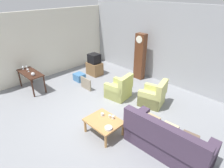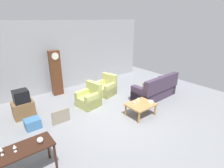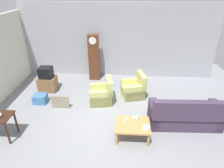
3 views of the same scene
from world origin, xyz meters
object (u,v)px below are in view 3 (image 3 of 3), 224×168
(armchair_olive_far, at_px, (134,89))
(grandfather_clock, at_px, (94,58))
(armchair_olive_near, at_px, (102,95))
(framed_picture_leaning, at_px, (60,102))
(coffee_table_wood, at_px, (133,126))
(storage_box_blue, at_px, (40,99))
(tv_stand_cabinet, at_px, (48,84))
(cup_blue_rimmed, at_px, (126,120))
(tv_crt, at_px, (46,72))
(bowl_white_stacked, at_px, (146,128))
(cup_white_porcelain, at_px, (137,118))
(couch_floral, at_px, (185,116))
(cup_cream_tall, at_px, (133,118))

(armchair_olive_far, relative_size, grandfather_clock, 0.48)
(armchair_olive_near, bearing_deg, framed_picture_leaning, -160.93)
(armchair_olive_far, xyz_separation_m, coffee_table_wood, (-0.11, -2.23, 0.07))
(storage_box_blue, bearing_deg, tv_stand_cabinet, 92.14)
(armchair_olive_near, relative_size, cup_blue_rimmed, 11.12)
(coffee_table_wood, bearing_deg, storage_box_blue, 154.53)
(tv_stand_cabinet, xyz_separation_m, tv_crt, (0.00, 0.00, 0.50))
(armchair_olive_near, height_order, armchair_olive_far, same)
(tv_stand_cabinet, bearing_deg, armchair_olive_near, -17.59)
(tv_crt, bearing_deg, storage_box_blue, -87.86)
(framed_picture_leaning, relative_size, bowl_white_stacked, 3.06)
(tv_crt, bearing_deg, cup_white_porcelain, -33.04)
(grandfather_clock, bearing_deg, cup_white_porcelain, -63.19)
(couch_floral, height_order, grandfather_clock, grandfather_clock)
(couch_floral, distance_m, grandfather_clock, 4.43)
(armchair_olive_far, relative_size, cup_cream_tall, 11.56)
(framed_picture_leaning, bearing_deg, storage_box_blue, 161.26)
(cup_cream_tall, xyz_separation_m, bowl_white_stacked, (0.33, -0.36, -0.01))
(couch_floral, distance_m, tv_stand_cabinet, 5.24)
(tv_crt, height_order, cup_blue_rimmed, tv_crt)
(couch_floral, bearing_deg, cup_cream_tall, -165.65)
(tv_stand_cabinet, xyz_separation_m, framed_picture_leaning, (0.86, -1.19, -0.05))
(grandfather_clock, height_order, cup_white_porcelain, grandfather_clock)
(coffee_table_wood, bearing_deg, framed_picture_leaning, 152.39)
(coffee_table_wood, height_order, framed_picture_leaning, framed_picture_leaning)
(grandfather_clock, relative_size, storage_box_blue, 4.41)
(tv_crt, relative_size, cup_white_porcelain, 4.93)
(couch_floral, xyz_separation_m, cup_cream_tall, (-1.57, -0.40, 0.13))
(storage_box_blue, bearing_deg, bowl_white_stacked, -25.26)
(armchair_olive_near, xyz_separation_m, grandfather_clock, (-0.53, 1.87, 0.70))
(grandfather_clock, xyz_separation_m, storage_box_blue, (-1.68, -2.07, -0.85))
(cup_blue_rimmed, bearing_deg, framed_picture_leaning, 152.93)
(armchair_olive_near, relative_size, tv_crt, 1.92)
(framed_picture_leaning, xyz_separation_m, bowl_white_stacked, (2.79, -1.43, 0.24))
(grandfather_clock, height_order, framed_picture_leaning, grandfather_clock)
(tv_crt, relative_size, cup_blue_rimmed, 5.80)
(coffee_table_wood, height_order, storage_box_blue, coffee_table_wood)
(tv_stand_cabinet, relative_size, cup_cream_tall, 8.20)
(tv_crt, relative_size, framed_picture_leaning, 0.80)
(tv_stand_cabinet, distance_m, storage_box_blue, 0.92)
(tv_stand_cabinet, bearing_deg, tv_crt, 0.00)
(cup_white_porcelain, bearing_deg, cup_cream_tall, -166.40)
(grandfather_clock, relative_size, tv_stand_cabinet, 2.95)
(grandfather_clock, xyz_separation_m, cup_white_porcelain, (1.71, -3.39, -0.52))
(armchair_olive_near, bearing_deg, cup_blue_rimmed, -62.11)
(tv_crt, bearing_deg, tv_stand_cabinet, 0.00)
(grandfather_clock, xyz_separation_m, tv_crt, (-1.72, -1.16, -0.22))
(bowl_white_stacked, bearing_deg, tv_stand_cabinet, 144.36)
(armchair_olive_far, height_order, framed_picture_leaning, armchair_olive_far)
(armchair_olive_far, xyz_separation_m, cup_blue_rimmed, (-0.31, -2.10, 0.18))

